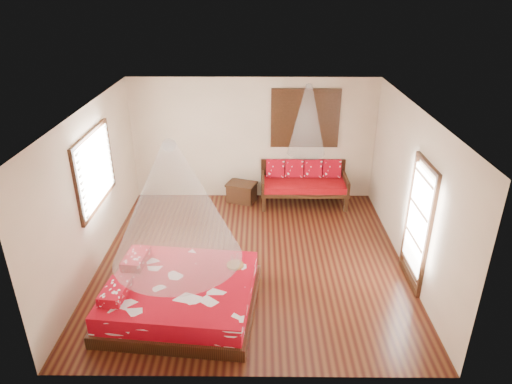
{
  "coord_description": "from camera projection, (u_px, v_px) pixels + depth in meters",
  "views": [
    {
      "loc": [
        0.14,
        -7.1,
        4.69
      ],
      "look_at": [
        0.08,
        0.47,
        1.15
      ],
      "focal_mm": 32.0,
      "sensor_mm": 36.0,
      "label": 1
    }
  ],
  "objects": [
    {
      "name": "glazed_door",
      "position": [
        418.0,
        225.0,
        7.41
      ],
      "size": [
        0.08,
        1.02,
        2.16
      ],
      "color": "black",
      "rests_on": "floor"
    },
    {
      "name": "daybed",
      "position": [
        304.0,
        181.0,
        10.36
      ],
      "size": [
        1.94,
        0.86,
        0.98
      ],
      "color": "black",
      "rests_on": "floor"
    },
    {
      "name": "shutter_panel",
      "position": [
        305.0,
        118.0,
        10.07
      ],
      "size": [
        1.52,
        0.06,
        1.32
      ],
      "color": "black",
      "rests_on": "wall_back"
    },
    {
      "name": "mosquito_net_main",
      "position": [
        174.0,
        203.0,
        6.38
      ],
      "size": [
        1.89,
        1.89,
        1.8
      ],
      "primitive_type": "cone",
      "color": "white",
      "rests_on": "ceiling"
    },
    {
      "name": "bed",
      "position": [
        180.0,
        295.0,
        7.06
      ],
      "size": [
        2.44,
        2.25,
        0.65
      ],
      "rotation": [
        0.0,
        0.0,
        -0.1
      ],
      "color": "black",
      "rests_on": "floor"
    },
    {
      "name": "storage_chest",
      "position": [
        242.0,
        192.0,
        10.55
      ],
      "size": [
        0.77,
        0.66,
        0.45
      ],
      "rotation": [
        0.0,
        0.0,
        -0.34
      ],
      "color": "black",
      "rests_on": "floor"
    },
    {
      "name": "mosquito_net_daybed",
      "position": [
        307.0,
        120.0,
        9.61
      ],
      "size": [
        0.81,
        0.81,
        1.5
      ],
      "primitive_type": "cone",
      "color": "white",
      "rests_on": "ceiling"
    },
    {
      "name": "window_left",
      "position": [
        95.0,
        169.0,
        7.9
      ],
      "size": [
        0.1,
        1.74,
        1.34
      ],
      "color": "black",
      "rests_on": "wall_left"
    },
    {
      "name": "wine_tray",
      "position": [
        235.0,
        263.0,
        7.32
      ],
      "size": [
        0.28,
        0.28,
        0.22
      ],
      "rotation": [
        0.0,
        0.0,
        0.41
      ],
      "color": "brown",
      "rests_on": "bed"
    },
    {
      "name": "room",
      "position": [
        251.0,
        190.0,
        7.83
      ],
      "size": [
        5.54,
        5.54,
        2.84
      ],
      "color": "black",
      "rests_on": "ground"
    }
  ]
}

